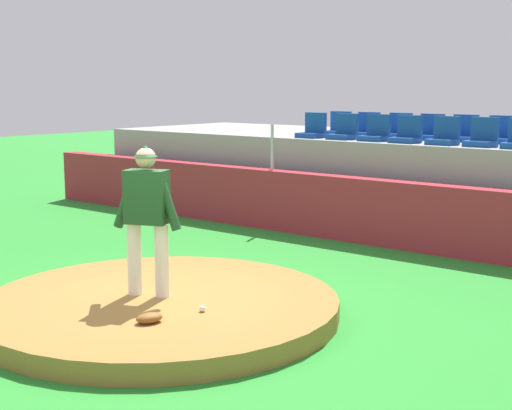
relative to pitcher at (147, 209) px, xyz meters
name	(u,v)px	position (x,y,z in m)	size (l,w,h in m)	color
ground_plane	(161,316)	(0.16, 0.04, -1.31)	(60.00, 60.00, 0.00)	#298E2E
pitchers_mound	(161,307)	(0.16, 0.04, -1.19)	(4.33, 4.33, 0.24)	olive
pitcher	(147,209)	(0.00, 0.00, 0.00)	(0.85, 0.45, 1.84)	white
baseball	(202,309)	(0.96, -0.08, -1.03)	(0.07, 0.07, 0.07)	white
fielding_glove	(149,318)	(0.78, -0.72, -1.01)	(0.30, 0.20, 0.11)	brown
brick_barrier	(378,212)	(0.16, 5.34, -0.73)	(17.36, 0.40, 1.16)	#A32A35
fence_post_left	(272,147)	(-2.20, 5.34, 0.29)	(0.06, 0.06, 0.89)	silver
bleacher_platform	(441,181)	(0.16, 7.87, -0.44)	(15.18, 4.08, 1.74)	#989B99
stadium_chair_0	(313,130)	(-1.94, 6.35, 0.59)	(0.48, 0.44, 0.50)	#134292
stadium_chair_1	(344,131)	(-1.21, 6.36, 0.59)	(0.48, 0.44, 0.50)	#134292
stadium_chair_2	(376,133)	(-0.51, 6.37, 0.59)	(0.48, 0.44, 0.50)	#134292
stadium_chair_3	(407,134)	(0.17, 6.34, 0.59)	(0.48, 0.44, 0.50)	#134292
stadium_chair_4	(444,136)	(0.89, 6.34, 0.59)	(0.48, 0.44, 0.50)	#134292
stadium_chair_5	(482,137)	(1.58, 6.36, 0.59)	(0.48, 0.44, 0.50)	#134292
stadium_chair_7	(338,128)	(-1.93, 7.28, 0.59)	(0.48, 0.44, 0.50)	#134292
stadium_chair_8	(366,129)	(-1.22, 7.24, 0.59)	(0.48, 0.44, 0.50)	#134292
stadium_chair_9	(398,130)	(-0.52, 7.28, 0.59)	(0.48, 0.44, 0.50)	#134292
stadium_chair_10	(430,132)	(0.18, 7.25, 0.59)	(0.48, 0.44, 0.50)	#134292
stadium_chair_11	(463,133)	(0.86, 7.26, 0.59)	(0.48, 0.44, 0.50)	#134292
stadium_chair_12	(500,135)	(1.56, 7.24, 0.59)	(0.48, 0.44, 0.50)	#134292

